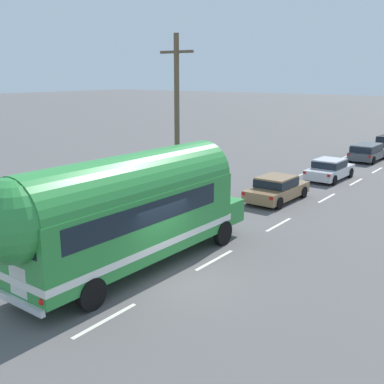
{
  "coord_description": "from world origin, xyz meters",
  "views": [
    {
      "loc": [
        9.12,
        -11.65,
        6.73
      ],
      "look_at": [
        -2.17,
        3.68,
        2.0
      ],
      "focal_mm": 44.31,
      "sensor_mm": 36.0,
      "label": 1
    }
  ],
  "objects": [
    {
      "name": "ground_plane",
      "position": [
        0.0,
        0.0,
        0.0
      ],
      "size": [
        300.0,
        300.0,
        0.0
      ],
      "primitive_type": "plane",
      "color": "#565454"
    },
    {
      "name": "lane_markings",
      "position": [
        -2.68,
        12.96,
        0.0
      ],
      "size": [
        3.93,
        80.0,
        0.01
      ],
      "color": "silver",
      "rests_on": "ground"
    },
    {
      "name": "utility_pole",
      "position": [
        -4.36,
        5.49,
        4.42
      ],
      "size": [
        1.8,
        0.24,
        8.5
      ],
      "color": "brown",
      "rests_on": "ground"
    },
    {
      "name": "painted_bus",
      "position": [
        -1.92,
        -0.64,
        2.3
      ],
      "size": [
        2.73,
        11.46,
        4.12
      ],
      "color": "#2D8C3D",
      "rests_on": "ground"
    },
    {
      "name": "car_lead",
      "position": [
        -2.03,
        11.28,
        0.73
      ],
      "size": [
        2.05,
        4.43,
        1.37
      ],
      "color": "olive",
      "rests_on": "ground"
    },
    {
      "name": "car_second",
      "position": [
        -1.68,
        18.25,
        0.73
      ],
      "size": [
        2.04,
        4.36,
        1.37
      ],
      "color": "silver",
      "rests_on": "ground"
    },
    {
      "name": "car_third",
      "position": [
        -1.78,
        26.77,
        0.79
      ],
      "size": [
        2.07,
        4.48,
        1.37
      ],
      "color": "#474C51",
      "rests_on": "ground"
    }
  ]
}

